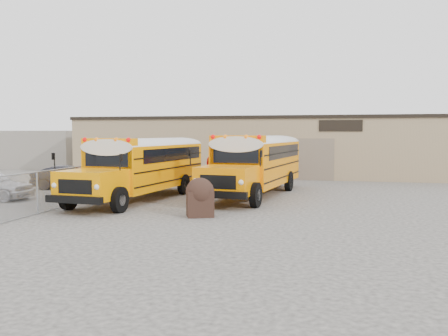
% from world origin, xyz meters
% --- Properties ---
extents(ground, '(120.00, 120.00, 0.00)m').
position_xyz_m(ground, '(0.00, 0.00, 0.00)').
color(ground, '#393734').
rests_on(ground, ground).
extents(warehouse, '(30.20, 10.20, 4.67)m').
position_xyz_m(warehouse, '(-0.00, 19.99, 2.37)').
color(warehouse, '#937E5B').
rests_on(warehouse, ground).
extents(chainlink_fence, '(0.07, 18.07, 1.81)m').
position_xyz_m(chainlink_fence, '(-6.00, 3.00, 0.90)').
color(chainlink_fence, gray).
rests_on(chainlink_fence, ground).
extents(distant_building_left, '(8.00, 6.00, 3.60)m').
position_xyz_m(distant_building_left, '(-22.00, 22.00, 1.80)').
color(distant_building_left, gray).
rests_on(distant_building_left, ground).
extents(school_bus_left, '(3.84, 11.09, 3.19)m').
position_xyz_m(school_bus_left, '(-3.16, 9.41, 1.84)').
color(school_bus_left, '#F99300').
rests_on(school_bus_left, ground).
extents(school_bus_right, '(4.07, 11.53, 3.31)m').
position_xyz_m(school_bus_right, '(2.32, 12.67, 1.91)').
color(school_bus_right, orange).
rests_on(school_bus_right, ground).
extents(tarp_bundle, '(1.34, 1.28, 1.58)m').
position_xyz_m(tarp_bundle, '(0.66, -1.81, 0.81)').
color(tarp_bundle, black).
rests_on(tarp_bundle, ground).
extents(car_dark, '(4.50, 2.70, 1.40)m').
position_xyz_m(car_dark, '(-9.97, 6.00, 0.70)').
color(car_dark, black).
rests_on(car_dark, ground).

